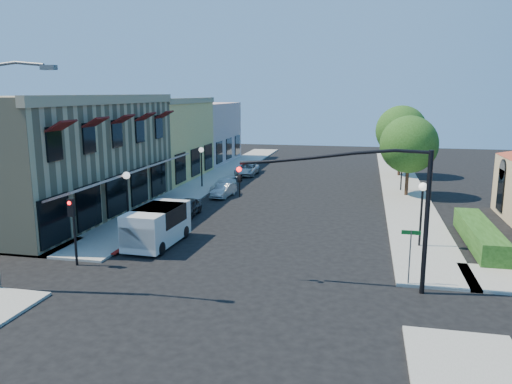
% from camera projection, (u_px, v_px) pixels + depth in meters
% --- Properties ---
extents(ground, '(120.00, 120.00, 0.00)m').
position_uv_depth(ground, '(227.00, 291.00, 21.08)').
color(ground, black).
rests_on(ground, ground).
extents(sidewalk_left, '(3.50, 50.00, 0.12)m').
position_uv_depth(sidewalk_left, '(216.00, 178.00, 48.77)').
color(sidewalk_left, gray).
rests_on(sidewalk_left, ground).
extents(sidewalk_right, '(3.50, 50.00, 0.12)m').
position_uv_depth(sidewalk_right, '(401.00, 185.00, 45.07)').
color(sidewalk_right, gray).
rests_on(sidewalk_right, ground).
extents(curb_red_strip, '(0.25, 10.00, 0.06)m').
position_uv_depth(curb_red_strip, '(153.00, 231.00, 30.20)').
color(curb_red_strip, maroon).
rests_on(curb_red_strip, ground).
extents(corner_brick_building, '(11.77, 18.20, 8.10)m').
position_uv_depth(corner_brick_building, '(53.00, 155.00, 34.09)').
color(corner_brick_building, tan).
rests_on(corner_brick_building, ground).
extents(yellow_stucco_building, '(10.00, 12.00, 7.60)m').
position_uv_depth(yellow_stucco_building, '(146.00, 139.00, 48.51)').
color(yellow_stucco_building, tan).
rests_on(yellow_stucco_building, ground).
extents(pink_stucco_building, '(10.00, 12.00, 7.00)m').
position_uv_depth(pink_stucco_building, '(188.00, 133.00, 60.06)').
color(pink_stucco_building, beige).
rests_on(pink_stucco_building, ground).
extents(hedge, '(1.40, 8.00, 1.10)m').
position_uv_depth(hedge, '(478.00, 246.00, 27.22)').
color(hedge, '#1C4112').
rests_on(hedge, ground).
extents(street_tree_a, '(4.56, 4.56, 6.48)m').
position_uv_depth(street_tree_a, '(409.00, 144.00, 39.46)').
color(street_tree_a, black).
rests_on(street_tree_a, ground).
extents(street_tree_b, '(4.94, 4.94, 7.02)m').
position_uv_depth(street_tree_b, '(401.00, 131.00, 48.97)').
color(street_tree_b, black).
rests_on(street_tree_b, ground).
extents(signal_mast_arm, '(8.01, 0.39, 6.00)m').
position_uv_depth(signal_mast_arm, '(374.00, 195.00, 20.47)').
color(signal_mast_arm, black).
rests_on(signal_mast_arm, ground).
extents(secondary_signal, '(0.28, 0.42, 3.32)m').
position_uv_depth(secondary_signal, '(73.00, 219.00, 23.66)').
color(secondary_signal, black).
rests_on(secondary_signal, ground).
extents(street_name_sign, '(0.80, 0.06, 2.50)m').
position_uv_depth(street_name_sign, '(410.00, 248.00, 21.26)').
color(street_name_sign, '#595B5E').
rests_on(street_name_sign, ground).
extents(lamppost_left_near, '(0.44, 0.44, 3.57)m').
position_uv_depth(lamppost_left_near, '(127.00, 185.00, 30.00)').
color(lamppost_left_near, black).
rests_on(lamppost_left_near, ground).
extents(lamppost_left_far, '(0.44, 0.44, 3.57)m').
position_uv_depth(lamppost_left_far, '(201.00, 157.00, 43.41)').
color(lamppost_left_far, black).
rests_on(lamppost_left_far, ground).
extents(lamppost_right_near, '(0.44, 0.44, 3.57)m').
position_uv_depth(lamppost_right_near, '(422.00, 198.00, 26.40)').
color(lamppost_right_near, black).
rests_on(lamppost_right_near, ground).
extents(lamppost_right_far, '(0.44, 0.44, 3.57)m').
position_uv_depth(lamppost_right_far, '(402.00, 159.00, 41.73)').
color(lamppost_right_far, black).
rests_on(lamppost_right_far, ground).
extents(white_van, '(2.24, 4.79, 2.09)m').
position_uv_depth(white_van, '(157.00, 224.00, 27.17)').
color(white_van, silver).
rests_on(white_van, ground).
extents(parked_car_a, '(1.51, 3.46, 1.16)m').
position_uv_depth(parked_car_a, '(187.00, 208.00, 33.77)').
color(parked_car_a, black).
rests_on(parked_car_a, ground).
extents(parked_car_b, '(1.43, 3.33, 1.07)m').
position_uv_depth(parked_car_b, '(223.00, 190.00, 39.95)').
color(parked_car_b, '#AAADAF').
rests_on(parked_car_b, ground).
extents(parked_car_c, '(1.73, 3.71, 1.05)m').
position_uv_depth(parked_car_c, '(224.00, 185.00, 42.34)').
color(parked_car_c, silver).
rests_on(parked_car_c, ground).
extents(parked_car_d, '(1.98, 4.22, 1.17)m').
position_uv_depth(parked_car_d, '(247.00, 169.00, 50.48)').
color(parked_car_d, '#AFB2B4').
rests_on(parked_car_d, ground).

